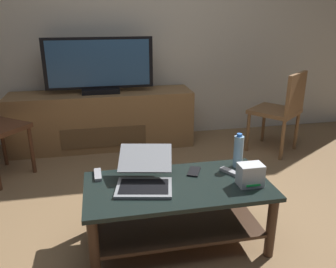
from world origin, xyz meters
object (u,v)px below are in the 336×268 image
at_px(television, 99,67).
at_px(soundbar_remote, 98,175).
at_px(coffee_table, 178,203).
at_px(water_bottle_near, 238,151).
at_px(laptop, 145,175).
at_px(dining_chair, 282,108).
at_px(media_cabinet, 103,120).
at_px(router_box, 250,175).
at_px(tv_remote, 231,172).
at_px(cell_phone, 194,171).

bearing_deg(television, soundbar_remote, -92.31).
height_order(coffee_table, soundbar_remote, soundbar_remote).
distance_m(television, water_bottle_near, 1.89).
xyz_separation_m(television, soundbar_remote, (-0.06, -1.60, -0.45)).
bearing_deg(laptop, water_bottle_near, 10.54).
bearing_deg(dining_chair, media_cabinet, 163.19).
relative_size(coffee_table, soundbar_remote, 7.16).
height_order(television, router_box, television).
height_order(laptop, water_bottle_near, water_bottle_near).
distance_m(dining_chair, router_box, 1.69).
bearing_deg(router_box, soundbar_remote, 161.23).
height_order(television, water_bottle_near, television).
relative_size(coffee_table, laptop, 2.47).
xyz_separation_m(coffee_table, tv_remote, (0.38, 0.07, 0.14)).
distance_m(coffee_table, soundbar_remote, 0.55).
bearing_deg(dining_chair, router_box, -125.35).
bearing_deg(router_box, coffee_table, 167.19).
height_order(coffee_table, dining_chair, dining_chair).
bearing_deg(media_cabinet, tv_remote, -65.68).
relative_size(television, laptop, 2.41).
bearing_deg(router_box, tv_remote, 107.09).
xyz_separation_m(cell_phone, soundbar_remote, (-0.63, 0.07, 0.01)).
bearing_deg(coffee_table, water_bottle_near, 20.59).
bearing_deg(tv_remote, coffee_table, 160.09).
bearing_deg(router_box, laptop, 166.80).
bearing_deg(tv_remote, laptop, 151.37).
bearing_deg(soundbar_remote, tv_remote, -10.63).
bearing_deg(cell_phone, water_bottle_near, 31.20).
bearing_deg(cell_phone, soundbar_remote, -160.82).
bearing_deg(tv_remote, router_box, -103.85).
xyz_separation_m(cell_phone, tv_remote, (0.23, -0.07, 0.01)).
height_order(cell_phone, soundbar_remote, soundbar_remote).
distance_m(dining_chair, tv_remote, 1.59).
bearing_deg(media_cabinet, soundbar_remote, -92.28).
bearing_deg(dining_chair, water_bottle_near, -130.49).
relative_size(dining_chair, tv_remote, 5.38).
bearing_deg(laptop, router_box, -13.20).
distance_m(coffee_table, laptop, 0.28).
distance_m(water_bottle_near, cell_phone, 0.34).
height_order(coffee_table, television, television).
bearing_deg(soundbar_remote, television, 86.27).
bearing_deg(coffee_table, dining_chair, 42.34).
height_order(television, cell_phone, television).
xyz_separation_m(media_cabinet, tv_remote, (0.79, -1.76, 0.13)).
bearing_deg(television, laptop, -82.90).
bearing_deg(cell_phone, dining_chair, 67.67).
bearing_deg(dining_chair, laptop, -142.53).
xyz_separation_m(television, tv_remote, (0.79, -1.74, -0.45)).
bearing_deg(cell_phone, router_box, -14.31).
distance_m(dining_chair, soundbar_remote, 2.17).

